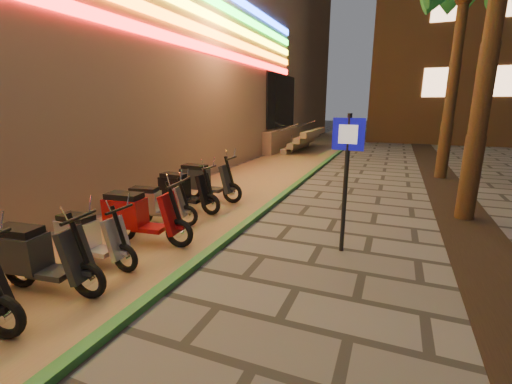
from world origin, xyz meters
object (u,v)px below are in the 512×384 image
at_px(scooter_8, 155,204).
at_px(scooter_9, 183,190).
at_px(scooter_6, 89,238).
at_px(scooter_7, 138,216).
at_px(scooter_10, 204,181).
at_px(pedestrian_sign, 347,165).
at_px(scooter_5, 36,256).

distance_m(scooter_8, scooter_9, 1.12).
bearing_deg(scooter_6, scooter_8, 97.33).
bearing_deg(scooter_7, scooter_10, 91.15).
xyz_separation_m(scooter_6, scooter_10, (-0.30, 4.17, 0.08)).
distance_m(pedestrian_sign, scooter_5, 4.91).
distance_m(scooter_6, scooter_9, 3.15).
xyz_separation_m(pedestrian_sign, scooter_5, (-3.74, -3.00, -1.05)).
bearing_deg(scooter_8, scooter_9, 79.64).
bearing_deg(scooter_9, scooter_6, -80.27).
height_order(scooter_8, scooter_9, scooter_9).
relative_size(scooter_5, scooter_10, 0.96).
distance_m(pedestrian_sign, scooter_9, 4.29).
bearing_deg(pedestrian_sign, scooter_5, -134.31).
height_order(pedestrian_sign, scooter_9, pedestrian_sign).
relative_size(pedestrian_sign, scooter_9, 1.42).
height_order(scooter_5, scooter_6, scooter_5).
bearing_deg(pedestrian_sign, scooter_10, 160.01).
height_order(scooter_7, scooter_10, scooter_10).
relative_size(scooter_8, scooter_10, 0.86).
height_order(scooter_6, scooter_7, scooter_7).
distance_m(scooter_7, scooter_9, 2.13).
relative_size(scooter_7, scooter_9, 1.04).
height_order(pedestrian_sign, scooter_5, pedestrian_sign).
distance_m(scooter_6, scooter_7, 1.05).
bearing_deg(scooter_5, scooter_9, 86.33).
bearing_deg(scooter_6, scooter_10, 94.13).
bearing_deg(scooter_5, scooter_6, 82.53).
bearing_deg(scooter_9, scooter_10, 95.18).
bearing_deg(scooter_10, pedestrian_sign, -28.09).
relative_size(scooter_6, scooter_7, 0.85).
bearing_deg(scooter_7, scooter_8, 104.72).
distance_m(scooter_5, scooter_10, 5.07).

